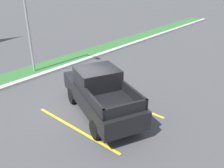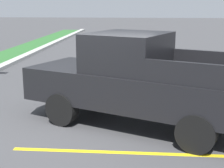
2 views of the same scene
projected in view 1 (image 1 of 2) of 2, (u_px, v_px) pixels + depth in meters
name	position (u px, v px, depth m)	size (l,w,h in m)	color
ground_plane	(82.00, 109.00, 11.29)	(120.00, 120.00, 0.00)	#424244
parking_line_near	(75.00, 128.00, 9.88)	(0.12, 4.80, 0.01)	yellow
parking_line_far	(122.00, 101.00, 12.01)	(0.12, 4.80, 0.01)	yellow
curb_strip	(25.00, 80.00, 14.21)	(56.00, 0.40, 0.15)	#B2B2AD
grass_median	(15.00, 76.00, 14.88)	(56.00, 1.80, 0.06)	#2D662D
pickup_truck_main	(100.00, 93.00, 10.55)	(3.86, 5.53, 2.10)	black
street_light	(27.00, 12.00, 13.93)	(0.24, 1.49, 6.58)	gray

